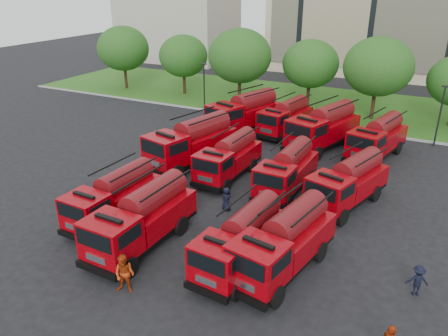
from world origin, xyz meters
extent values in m
plane|color=black|center=(0.00, 0.00, 0.00)|extent=(140.00, 140.00, 0.00)
cube|color=#245416|center=(0.00, 26.00, 0.06)|extent=(70.00, 16.00, 0.12)
cube|color=gray|center=(0.00, 17.90, 0.07)|extent=(70.00, 0.30, 0.14)
cube|color=#ACA699|center=(-30.00, 44.00, 5.00)|extent=(18.00, 12.00, 10.00)
cylinder|color=#382314|center=(-24.00, 22.00, 1.31)|extent=(0.36, 0.36, 2.62)
ellipsoid|color=#164614|center=(-24.00, 22.00, 5.03)|extent=(6.30, 6.30, 5.36)
cylinder|color=#382314|center=(-16.00, 23.00, 1.19)|extent=(0.36, 0.36, 2.38)
ellipsoid|color=#164614|center=(-16.00, 23.00, 4.56)|extent=(5.71, 5.71, 4.86)
cylinder|color=#382314|center=(-8.00, 21.50, 1.40)|extent=(0.36, 0.36, 2.80)
ellipsoid|color=#164614|center=(-8.00, 21.50, 5.36)|extent=(6.72, 6.72, 5.71)
cylinder|color=#382314|center=(-1.00, 24.00, 1.22)|extent=(0.36, 0.36, 2.45)
ellipsoid|color=#164614|center=(-1.00, 24.00, 4.69)|extent=(5.88, 5.88, 5.00)
cylinder|color=#382314|center=(6.00, 22.50, 1.36)|extent=(0.36, 0.36, 2.73)
ellipsoid|color=#164614|center=(6.00, 22.50, 5.23)|extent=(6.55, 6.55, 5.57)
cylinder|color=black|center=(-10.00, 17.20, 2.50)|extent=(0.14, 0.14, 5.00)
cube|color=black|center=(-10.00, 17.20, 5.05)|extent=(0.60, 0.25, 0.12)
cylinder|color=black|center=(12.00, 17.20, 2.50)|extent=(0.14, 0.14, 5.00)
cube|color=black|center=(12.00, 17.20, 5.05)|extent=(0.60, 0.25, 0.12)
cube|color=black|center=(-3.86, -4.37, 0.58)|extent=(2.34, 6.33, 0.27)
cube|color=black|center=(-4.01, -7.53, 0.54)|extent=(2.24, 0.33, 0.31)
cube|color=#95020A|center=(-3.96, -6.51, 1.58)|extent=(2.27, 2.06, 1.74)
cube|color=black|center=(-4.01, -7.50, 1.98)|extent=(1.87, 0.13, 0.76)
cube|color=#95020A|center=(-3.82, -3.39, 1.29)|extent=(2.37, 4.20, 1.16)
cylinder|color=#5D0C10|center=(-3.82, -3.39, 2.24)|extent=(1.51, 3.80, 1.34)
cylinder|color=black|center=(-5.00, -6.64, 0.49)|extent=(0.36, 0.99, 0.98)
cylinder|color=black|center=(-2.95, -6.73, 0.49)|extent=(0.36, 0.99, 0.98)
cylinder|color=black|center=(-4.81, -2.72, 0.49)|extent=(0.36, 0.99, 0.98)
cylinder|color=black|center=(-2.76, -2.81, 0.49)|extent=(0.36, 0.99, 0.98)
cube|color=black|center=(-0.82, -5.79, 0.63)|extent=(2.48, 6.88, 0.29)
cube|color=black|center=(-0.94, -9.24, 0.58)|extent=(2.44, 0.33, 0.34)
cube|color=#95020A|center=(-0.90, -8.12, 1.73)|extent=(2.46, 2.22, 1.90)
cube|color=black|center=(-0.94, -9.21, 2.16)|extent=(2.04, 0.12, 0.83)
cube|color=#95020A|center=(-0.78, -4.72, 1.41)|extent=(2.54, 4.56, 1.26)
cylinder|color=#5D0C10|center=(-0.78, -4.72, 2.44)|extent=(1.61, 4.13, 1.46)
cylinder|color=black|center=(-2.03, -8.27, 0.53)|extent=(0.38, 1.08, 1.07)
cylinder|color=black|center=(0.21, -8.35, 0.53)|extent=(0.38, 1.08, 1.07)
cylinder|color=black|center=(-1.87, -4.00, 0.53)|extent=(0.38, 1.08, 1.07)
cylinder|color=black|center=(0.37, -4.08, 0.53)|extent=(0.38, 1.08, 1.07)
cube|color=black|center=(4.53, -5.11, 0.58)|extent=(2.57, 6.38, 0.27)
cube|color=black|center=(4.26, -8.26, 0.53)|extent=(2.24, 0.41, 0.31)
cube|color=#95020A|center=(4.35, -7.24, 1.58)|extent=(2.34, 2.14, 1.74)
cube|color=black|center=(4.26, -8.23, 1.98)|extent=(1.87, 0.20, 0.76)
cube|color=#95020A|center=(4.61, -4.14, 1.29)|extent=(2.52, 4.26, 1.16)
cylinder|color=#5D0C10|center=(4.61, -4.14, 2.24)|extent=(1.65, 3.84, 1.34)
cylinder|color=black|center=(3.31, -7.33, 0.49)|extent=(0.39, 1.00, 0.98)
cylinder|color=black|center=(5.35, -7.51, 0.49)|extent=(0.39, 1.00, 0.98)
cylinder|color=black|center=(3.64, -3.43, 0.49)|extent=(0.39, 1.00, 0.98)
cylinder|color=black|center=(5.68, -3.60, 0.49)|extent=(0.39, 1.00, 0.98)
cube|color=black|center=(6.43, -4.53, 0.62)|extent=(3.36, 6.92, 0.28)
cube|color=black|center=(5.82, -7.84, 0.57)|extent=(2.37, 0.67, 0.33)
cube|color=#95020A|center=(6.02, -6.77, 1.68)|extent=(2.67, 2.48, 1.85)
cube|color=black|center=(5.82, -7.81, 2.11)|extent=(1.97, 0.41, 0.81)
cube|color=#95020A|center=(6.62, -3.50, 1.37)|extent=(3.08, 4.71, 1.23)
cylinder|color=#5D0C10|center=(6.62, -3.50, 2.38)|extent=(2.13, 4.18, 1.42)
cylinder|color=black|center=(4.91, -6.75, 0.52)|extent=(0.52, 1.09, 1.04)
cylinder|color=black|center=(7.05, -7.15, 0.52)|extent=(0.52, 1.09, 1.04)
cylinder|color=black|center=(5.67, -2.65, 0.52)|extent=(0.52, 1.09, 1.04)
cylinder|color=black|center=(7.82, -3.05, 0.52)|extent=(0.52, 1.09, 1.04)
cube|color=black|center=(-4.05, 4.69, 0.70)|extent=(4.24, 7.89, 0.32)
cube|color=black|center=(-4.99, 1.00, 0.64)|extent=(2.67, 0.92, 0.38)
cube|color=#95020A|center=(-4.69, 2.19, 1.90)|extent=(3.13, 2.94, 2.09)
cube|color=black|center=(-4.98, 1.03, 2.39)|extent=(2.20, 0.61, 0.91)
cube|color=#95020A|center=(-3.76, 5.84, 1.56)|extent=(3.76, 5.43, 1.40)
cylinder|color=#5D0C10|center=(-3.76, 5.84, 2.70)|extent=(2.67, 4.76, 1.61)
cylinder|color=black|center=(-5.94, 2.29, 0.59)|extent=(0.65, 1.24, 1.18)
cylinder|color=black|center=(-3.54, 1.68, 0.59)|extent=(0.65, 1.24, 1.18)
cylinder|color=black|center=(-4.77, 6.87, 0.59)|extent=(0.65, 1.24, 1.18)
cylinder|color=black|center=(-2.38, 6.26, 0.59)|extent=(0.65, 1.24, 1.18)
cube|color=black|center=(-0.62, 3.90, 0.59)|extent=(2.35, 6.39, 0.27)
cube|color=black|center=(-0.76, 0.71, 0.54)|extent=(2.26, 0.33, 0.32)
cube|color=#95020A|center=(-0.72, 1.74, 1.60)|extent=(2.29, 2.08, 1.76)
cube|color=black|center=(-0.76, 0.73, 2.00)|extent=(1.89, 0.13, 0.77)
cube|color=#95020A|center=(-0.58, 4.89, 1.31)|extent=(2.39, 4.24, 1.17)
cylinder|color=#5D0C10|center=(-0.58, 4.89, 2.26)|extent=(1.52, 3.84, 1.35)
cylinder|color=black|center=(-1.76, 1.61, 0.50)|extent=(0.36, 1.00, 0.99)
cylinder|color=black|center=(0.31, 1.52, 0.50)|extent=(0.36, 1.00, 0.99)
cylinder|color=black|center=(-1.58, 5.57, 0.50)|extent=(0.36, 1.00, 0.99)
cylinder|color=black|center=(0.49, 5.48, 0.50)|extent=(0.36, 1.00, 0.99)
cube|color=black|center=(3.73, 3.65, 0.59)|extent=(2.29, 6.42, 0.27)
cube|color=black|center=(3.62, 0.43, 0.54)|extent=(2.27, 0.30, 0.32)
cube|color=#95020A|center=(3.66, 1.47, 1.61)|extent=(2.29, 2.07, 1.77)
cube|color=black|center=(3.63, 0.45, 2.02)|extent=(1.91, 0.11, 0.77)
cube|color=#95020A|center=(3.76, 4.64, 1.32)|extent=(2.36, 4.24, 1.18)
cylinder|color=#5D0C10|center=(3.76, 4.64, 2.28)|extent=(1.48, 3.85, 1.36)
cylinder|color=black|center=(2.61, 1.32, 0.50)|extent=(0.35, 1.01, 1.00)
cylinder|color=black|center=(4.70, 1.25, 0.50)|extent=(0.35, 1.01, 1.00)
cylinder|color=black|center=(2.74, 5.31, 0.50)|extent=(0.35, 1.01, 1.00)
cylinder|color=black|center=(4.82, 5.24, 0.50)|extent=(0.35, 1.01, 1.00)
cube|color=black|center=(7.69, 3.49, 0.61)|extent=(3.92, 6.86, 0.28)
cube|color=black|center=(6.74, 0.33, 0.56)|extent=(2.30, 0.89, 0.33)
cube|color=#95020A|center=(7.05, 1.35, 1.65)|extent=(2.77, 2.62, 1.82)
cube|color=black|center=(6.75, 0.35, 2.07)|extent=(1.89, 0.61, 0.79)
cube|color=#95020A|center=(7.98, 4.47, 1.35)|extent=(3.41, 4.76, 1.21)
cylinder|color=#5D0C10|center=(7.98, 4.47, 2.34)|extent=(2.46, 4.15, 1.40)
cylinder|color=black|center=(5.97, 1.48, 0.51)|extent=(0.61, 1.07, 1.02)
cylinder|color=black|center=(8.02, 0.87, 0.51)|extent=(0.61, 1.07, 1.02)
cylinder|color=black|center=(7.15, 5.41, 0.51)|extent=(0.61, 1.07, 1.02)
cylinder|color=black|center=(9.20, 4.79, 0.51)|extent=(0.61, 1.07, 1.02)
cube|color=black|center=(-3.73, 13.47, 0.70)|extent=(4.69, 7.99, 0.33)
cube|color=black|center=(-4.90, 9.81, 0.65)|extent=(2.67, 1.08, 0.38)
cube|color=#95020A|center=(-4.52, 11.00, 1.92)|extent=(3.26, 3.08, 2.11)
cube|color=black|center=(-4.89, 9.84, 2.41)|extent=(2.19, 0.74, 0.92)
cube|color=#95020A|center=(-3.37, 14.61, 1.57)|extent=(4.05, 5.56, 1.41)
cylinder|color=#5D0C10|center=(-3.37, 14.61, 2.72)|extent=(2.94, 4.83, 1.63)
cylinder|color=black|center=(-5.78, 11.17, 0.60)|extent=(0.72, 1.25, 1.19)
cylinder|color=black|center=(-3.40, 10.41, 0.60)|extent=(0.72, 1.25, 1.19)
cylinder|color=black|center=(-4.32, 15.71, 0.60)|extent=(0.72, 1.25, 1.19)
cylinder|color=black|center=(-1.95, 14.95, 0.60)|extent=(0.72, 1.25, 1.19)
cube|color=black|center=(-0.25, 14.63, 0.60)|extent=(3.26, 6.75, 0.28)
cube|color=black|center=(-0.84, 11.40, 0.55)|extent=(2.31, 0.64, 0.32)
cube|color=#95020A|center=(-0.65, 12.45, 1.64)|extent=(2.59, 2.41, 1.80)
cube|color=black|center=(-0.83, 11.43, 2.06)|extent=(1.92, 0.39, 0.79)
cube|color=#95020A|center=(-0.06, 15.63, 1.34)|extent=(2.99, 4.59, 1.20)
cylinder|color=#5D0C10|center=(-0.06, 15.63, 2.32)|extent=(2.06, 4.07, 1.39)
cylinder|color=black|center=(-1.73, 12.46, 0.51)|extent=(0.50, 1.06, 1.02)
cylinder|color=black|center=(0.37, 12.07, 0.51)|extent=(0.50, 1.06, 1.02)
cylinder|color=black|center=(-0.99, 16.46, 0.51)|extent=(0.50, 1.06, 1.02)
cylinder|color=black|center=(1.10, 16.07, 0.51)|extent=(0.50, 1.06, 1.02)
cube|color=black|center=(3.72, 12.58, 0.70)|extent=(4.56, 7.92, 0.32)
cube|color=black|center=(2.61, 8.92, 0.65)|extent=(2.65, 1.04, 0.38)
cube|color=#95020A|center=(2.97, 10.11, 1.91)|extent=(3.21, 3.03, 2.10)
cube|color=black|center=(2.62, 8.95, 2.39)|extent=(2.18, 0.71, 0.91)
cube|color=#95020A|center=(4.07, 13.71, 1.56)|extent=(3.96, 5.50, 1.40)
cylinder|color=#5D0C10|center=(4.07, 13.71, 2.70)|extent=(2.86, 4.79, 1.61)
cylinder|color=black|center=(1.73, 10.26, 0.59)|extent=(0.70, 1.24, 1.18)
cylinder|color=black|center=(4.09, 9.54, 0.59)|extent=(0.70, 1.24, 1.18)
cylinder|color=black|center=(3.10, 14.79, 0.59)|extent=(0.70, 1.24, 1.18)
cylinder|color=black|center=(5.47, 14.07, 0.59)|extent=(0.70, 1.24, 1.18)
cube|color=black|center=(8.00, 12.45, 0.62)|extent=(3.70, 7.03, 0.29)
cube|color=black|center=(7.22, 9.15, 0.57)|extent=(2.38, 0.79, 0.33)
cube|color=#95020A|center=(7.47, 10.22, 1.70)|extent=(2.77, 2.59, 1.87)
cube|color=black|center=(7.22, 9.18, 2.13)|extent=(1.97, 0.51, 0.81)
cube|color=#95020A|center=(8.25, 13.48, 1.39)|extent=(3.30, 4.83, 1.24)
cylinder|color=#5D0C10|center=(8.25, 13.48, 2.40)|extent=(2.33, 4.24, 1.44)
cylinder|color=black|center=(6.36, 10.29, 0.53)|extent=(0.57, 1.10, 1.05)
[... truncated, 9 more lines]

